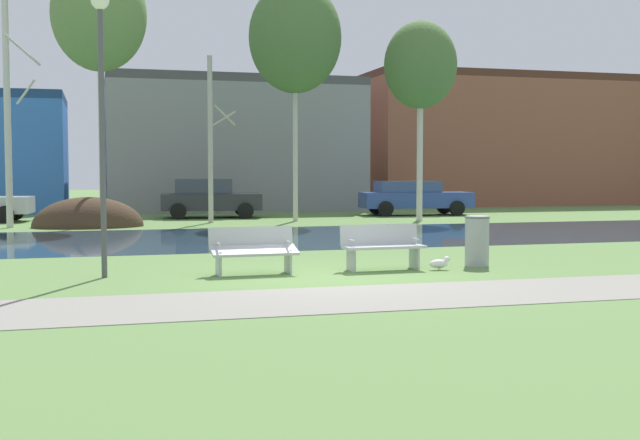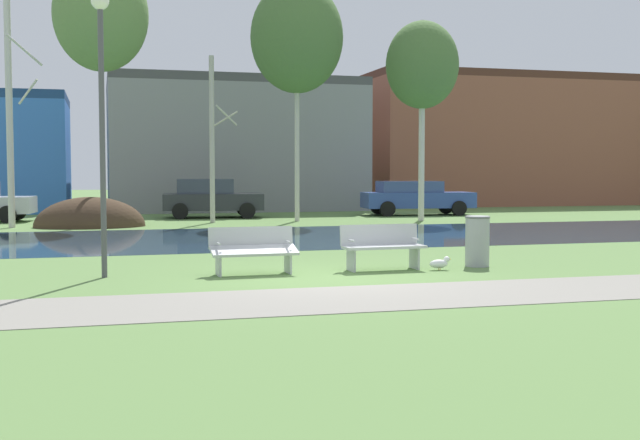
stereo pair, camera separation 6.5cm
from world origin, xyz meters
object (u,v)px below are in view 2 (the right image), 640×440
(parked_sedan_second_dark, at_px, (211,198))
(parked_hatch_third_blue, at_px, (416,197))
(trash_bin, at_px, (477,240))
(streetlamp, at_px, (101,86))
(bench_left, at_px, (253,249))
(seagull, at_px, (440,263))
(bench_right, at_px, (383,245))

(parked_sedan_second_dark, relative_size, parked_hatch_third_blue, 0.86)
(parked_hatch_third_blue, bearing_deg, trash_bin, -108.32)
(parked_hatch_third_blue, bearing_deg, streetlamp, -126.88)
(bench_left, relative_size, parked_sedan_second_dark, 0.39)
(seagull, bearing_deg, streetlamp, 174.44)
(bench_right, bearing_deg, streetlamp, 177.05)
(trash_bin, height_order, parked_hatch_third_blue, parked_hatch_third_blue)
(streetlamp, relative_size, parked_sedan_second_dark, 1.21)
(seagull, relative_size, streetlamp, 0.09)
(trash_bin, height_order, parked_sedan_second_dark, parked_sedan_second_dark)
(trash_bin, bearing_deg, bench_right, -179.12)
(bench_right, distance_m, trash_bin, 2.02)
(bench_left, distance_m, parked_sedan_second_dark, 18.15)
(trash_bin, bearing_deg, seagull, -159.13)
(bench_right, bearing_deg, seagull, -17.90)
(parked_sedan_second_dark, bearing_deg, parked_hatch_third_blue, -2.62)
(seagull, height_order, parked_sedan_second_dark, parked_sedan_second_dark)
(seagull, bearing_deg, parked_hatch_third_blue, 69.28)
(bench_right, bearing_deg, bench_left, 180.00)
(trash_bin, distance_m, parked_hatch_third_blue, 18.58)
(bench_right, bearing_deg, parked_hatch_third_blue, 66.01)
(bench_right, height_order, streetlamp, streetlamp)
(seagull, relative_size, parked_sedan_second_dark, 0.11)
(parked_sedan_second_dark, bearing_deg, bench_left, -95.10)
(bench_left, relative_size, seagull, 3.58)
(streetlamp, bearing_deg, bench_left, -5.76)
(trash_bin, bearing_deg, parked_hatch_third_blue, 71.68)
(trash_bin, height_order, streetlamp, streetlamp)
(parked_sedan_second_dark, distance_m, parked_hatch_third_blue, 8.79)
(seagull, xyz_separation_m, parked_hatch_third_blue, (6.81, 18.01, 0.65))
(parked_sedan_second_dark, bearing_deg, seagull, -83.88)
(bench_right, distance_m, seagull, 1.16)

